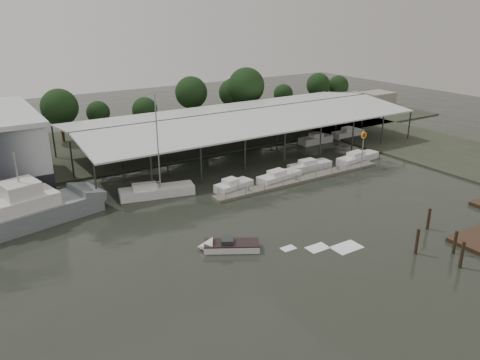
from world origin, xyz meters
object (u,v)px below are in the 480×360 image
shell_fuel_sign (363,142)px  speedboat_underway (227,246)px  white_sailboat (156,191)px  grey_trawler (33,210)px

shell_fuel_sign → speedboat_underway: shell_fuel_sign is taller
shell_fuel_sign → white_sailboat: size_ratio=0.41×
shell_fuel_sign → grey_trawler: bearing=173.0°
grey_trawler → speedboat_underway: grey_trawler is taller
shell_fuel_sign → white_sailboat: bearing=169.6°
white_sailboat → grey_trawler: bearing=-166.9°
grey_trawler → shell_fuel_sign: bearing=-19.7°
shell_fuel_sign → speedboat_underway: bearing=-159.6°
grey_trawler → speedboat_underway: bearing=-61.5°
speedboat_underway → grey_trawler: bearing=-18.3°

